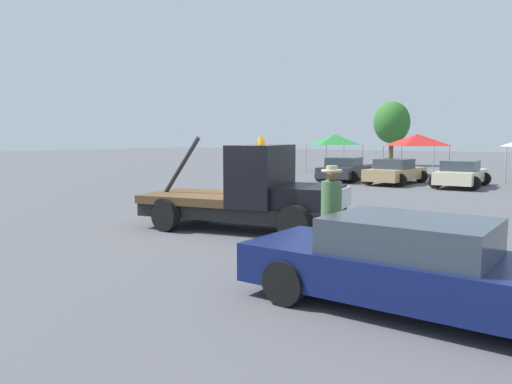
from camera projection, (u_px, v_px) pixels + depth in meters
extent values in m
plane|color=#545459|center=(241.00, 229.00, 13.55)|extent=(160.00, 160.00, 0.00)
cube|color=black|center=(241.00, 210.00, 13.49)|extent=(5.67, 3.21, 0.35)
cube|color=black|center=(310.00, 197.00, 12.71)|extent=(1.91, 2.16, 0.55)
cube|color=silver|center=(341.00, 199.00, 12.41)|extent=(0.60, 1.93, 0.50)
cube|color=black|center=(261.00, 175.00, 13.16)|extent=(1.68, 2.40, 1.59)
cube|color=brown|center=(198.00, 197.00, 13.97)|extent=(3.13, 2.76, 0.22)
cylinder|color=black|center=(182.00, 165.00, 14.06)|extent=(1.18, 0.41, 1.63)
cylinder|color=orange|center=(261.00, 141.00, 13.07)|extent=(0.18, 0.18, 0.20)
cylinder|color=black|center=(318.00, 212.00, 13.75)|extent=(0.88, 0.26, 0.88)
cylinder|color=black|center=(294.00, 224.00, 11.85)|extent=(0.88, 0.26, 0.88)
cylinder|color=black|center=(203.00, 205.00, 15.11)|extent=(0.88, 0.26, 0.88)
cylinder|color=black|center=(166.00, 215.00, 13.22)|extent=(0.88, 0.26, 0.88)
cube|color=#0F194C|center=(428.00, 276.00, 7.05)|extent=(5.39, 2.00, 0.60)
cube|color=#333D47|center=(410.00, 235.00, 7.14)|extent=(2.27, 1.72, 0.50)
cylinder|color=black|center=(340.00, 259.00, 8.86)|extent=(0.68, 0.22, 0.68)
cylinder|color=black|center=(284.00, 283.00, 7.40)|extent=(0.68, 0.22, 0.68)
cylinder|color=#475B84|center=(325.00, 239.00, 10.07)|extent=(0.17, 0.17, 0.90)
cylinder|color=#475B84|center=(336.00, 239.00, 10.04)|extent=(0.17, 0.17, 0.90)
cylinder|color=#4C7542|center=(331.00, 199.00, 9.97)|extent=(0.41, 0.41, 0.71)
sphere|color=brown|center=(332.00, 175.00, 9.91)|extent=(0.24, 0.24, 0.24)
torus|color=tan|center=(332.00, 171.00, 9.90)|extent=(0.43, 0.43, 0.06)
cylinder|color=tan|center=(332.00, 168.00, 9.90)|extent=(0.22, 0.22, 0.11)
cube|color=#2D2D33|center=(345.00, 171.00, 28.82)|extent=(2.63, 5.09, 0.60)
cube|color=#333D47|center=(344.00, 162.00, 28.55)|extent=(1.95, 2.28, 0.50)
cylinder|color=black|center=(339.00, 172.00, 30.71)|extent=(0.68, 0.22, 0.68)
cylinder|color=black|center=(368.00, 173.00, 29.89)|extent=(0.68, 0.22, 0.68)
cylinder|color=black|center=(321.00, 176.00, 27.80)|extent=(0.68, 0.22, 0.68)
cylinder|color=black|center=(352.00, 177.00, 26.98)|extent=(0.68, 0.22, 0.68)
cube|color=tan|center=(396.00, 174.00, 26.63)|extent=(1.94, 4.46, 0.60)
cube|color=#333D47|center=(394.00, 164.00, 26.40)|extent=(1.65, 1.90, 0.50)
cylinder|color=black|center=(392.00, 175.00, 28.35)|extent=(0.68, 0.22, 0.68)
cylinder|color=black|center=(421.00, 177.00, 27.28)|extent=(0.68, 0.22, 0.68)
cylinder|color=black|center=(368.00, 178.00, 26.02)|extent=(0.68, 0.22, 0.68)
cylinder|color=black|center=(400.00, 180.00, 24.95)|extent=(0.68, 0.22, 0.68)
cube|color=beige|center=(461.00, 176.00, 24.93)|extent=(2.06, 4.56, 0.60)
cube|color=#333D47|center=(460.00, 166.00, 24.68)|extent=(1.68, 1.97, 0.50)
cylinder|color=black|center=(450.00, 177.00, 26.67)|extent=(0.68, 0.22, 0.68)
cylinder|color=black|center=(484.00, 179.00, 25.75)|extent=(0.68, 0.22, 0.68)
cylinder|color=black|center=(436.00, 182.00, 24.14)|extent=(0.68, 0.22, 0.68)
cylinder|color=black|center=(473.00, 183.00, 23.23)|extent=(0.68, 0.22, 0.68)
cylinder|color=#9E9EA3|center=(306.00, 158.00, 36.17)|extent=(0.07, 0.07, 1.94)
cylinder|color=#9E9EA3|center=(344.00, 159.00, 34.37)|extent=(0.07, 0.07, 1.94)
cylinder|color=#9E9EA3|center=(326.00, 157.00, 38.58)|extent=(0.07, 0.07, 1.94)
cylinder|color=#9E9EA3|center=(362.00, 158.00, 36.78)|extent=(0.07, 0.07, 1.94)
pyramid|color=#287F38|center=(335.00, 139.00, 36.33)|extent=(3.03, 3.03, 0.76)
cylinder|color=#9E9EA3|center=(383.00, 161.00, 31.89)|extent=(0.07, 0.07, 1.94)
cylinder|color=#9E9EA3|center=(434.00, 163.00, 29.99)|extent=(0.07, 0.07, 1.94)
cylinder|color=#9E9EA3|center=(401.00, 159.00, 34.45)|extent=(0.07, 0.07, 1.94)
cylinder|color=#9E9EA3|center=(449.00, 161.00, 32.54)|extent=(0.07, 0.07, 1.94)
pyramid|color=red|center=(417.00, 140.00, 32.07)|extent=(3.21, 3.21, 0.75)
cylinder|color=#9E9EA3|center=(506.00, 165.00, 26.71)|extent=(0.07, 0.07, 1.98)
cylinder|color=brown|center=(391.00, 154.00, 43.72)|extent=(0.39, 0.39, 1.95)
ellipsoid|color=#2D6B28|center=(392.00, 122.00, 43.42)|extent=(3.12, 3.12, 3.63)
cube|color=black|center=(272.00, 207.00, 17.59)|extent=(0.40, 0.40, 0.04)
cone|color=orange|center=(272.00, 200.00, 17.56)|extent=(0.36, 0.36, 0.55)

